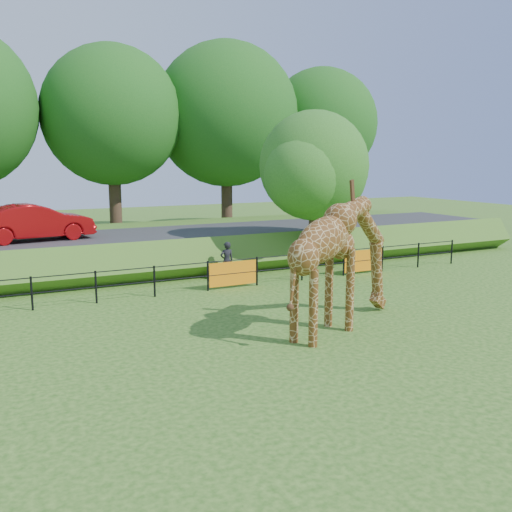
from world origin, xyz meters
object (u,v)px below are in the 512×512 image
(visitor, at_px, (227,261))
(tree_east, at_px, (315,170))
(giraffe, at_px, (343,263))
(car_red, at_px, (35,222))

(visitor, bearing_deg, tree_east, -177.13)
(giraffe, xyz_separation_m, visitor, (-0.31, 7.33, -1.08))
(car_red, relative_size, tree_east, 0.68)
(car_red, relative_size, visitor, 2.99)
(giraffe, distance_m, car_red, 13.76)
(giraffe, relative_size, visitor, 3.38)
(giraffe, height_order, car_red, giraffe)
(tree_east, bearing_deg, giraffe, -117.33)
(giraffe, distance_m, visitor, 7.41)
(tree_east, bearing_deg, visitor, -176.71)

